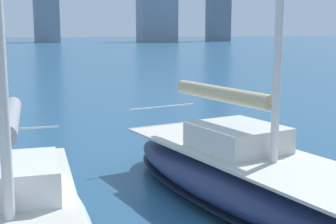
# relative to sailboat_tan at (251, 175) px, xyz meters

# --- Properties ---
(sailboat_tan) EXTENTS (4.11, 8.94, 10.79)m
(sailboat_tan) POSITION_rel_sailboat_tan_xyz_m (0.00, 0.00, 0.00)
(sailboat_tan) COLOR navy
(sailboat_tan) RESTS_ON ground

